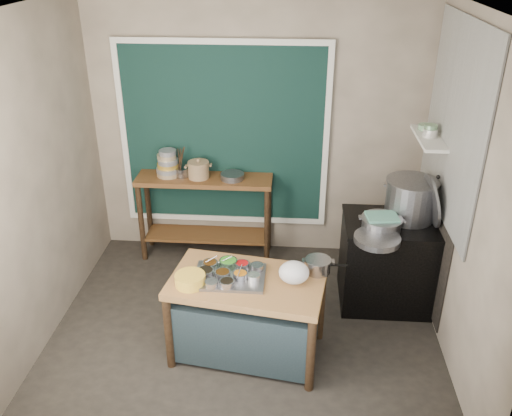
# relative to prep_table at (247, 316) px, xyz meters

# --- Properties ---
(floor) EXTENTS (3.50, 3.00, 0.02)m
(floor) POSITION_rel_prep_table_xyz_m (-0.05, 0.30, -0.39)
(floor) COLOR #2A2620
(floor) RESTS_ON ground
(back_wall) EXTENTS (3.50, 0.02, 2.80)m
(back_wall) POSITION_rel_prep_table_xyz_m (-0.05, 1.81, 1.02)
(back_wall) COLOR gray
(back_wall) RESTS_ON floor
(left_wall) EXTENTS (0.02, 3.00, 2.80)m
(left_wall) POSITION_rel_prep_table_xyz_m (-1.81, 0.30, 1.02)
(left_wall) COLOR gray
(left_wall) RESTS_ON floor
(right_wall) EXTENTS (0.02, 3.00, 2.80)m
(right_wall) POSITION_rel_prep_table_xyz_m (1.71, 0.30, 1.02)
(right_wall) COLOR gray
(right_wall) RESTS_ON floor
(ceiling) EXTENTS (3.50, 3.00, 0.02)m
(ceiling) POSITION_rel_prep_table_xyz_m (-0.05, 0.30, 2.43)
(ceiling) COLOR gray
(ceiling) RESTS_ON back_wall
(curtain_panel) EXTENTS (2.10, 0.02, 1.90)m
(curtain_panel) POSITION_rel_prep_table_xyz_m (-0.40, 1.77, 0.98)
(curtain_panel) COLOR black
(curtain_panel) RESTS_ON back_wall
(curtain_frame) EXTENTS (2.22, 0.03, 2.02)m
(curtain_frame) POSITION_rel_prep_table_xyz_m (-0.40, 1.76, 0.98)
(curtain_frame) COLOR beige
(curtain_frame) RESTS_ON back_wall
(tile_panel) EXTENTS (0.02, 1.70, 1.70)m
(tile_panel) POSITION_rel_prep_table_xyz_m (1.69, 0.85, 1.48)
(tile_panel) COLOR #B2B2AA
(tile_panel) RESTS_ON right_wall
(soot_patch) EXTENTS (0.01, 1.30, 1.30)m
(soot_patch) POSITION_rel_prep_table_xyz_m (1.69, 0.95, 0.32)
(soot_patch) COLOR black
(soot_patch) RESTS_ON right_wall
(wall_shelf) EXTENTS (0.22, 0.70, 0.03)m
(wall_shelf) POSITION_rel_prep_table_xyz_m (1.58, 1.15, 1.23)
(wall_shelf) COLOR beige
(wall_shelf) RESTS_ON right_wall
(prep_table) EXTENTS (1.35, 0.90, 0.75)m
(prep_table) POSITION_rel_prep_table_xyz_m (0.00, 0.00, 0.00)
(prep_table) COLOR brown
(prep_table) RESTS_ON floor
(back_counter) EXTENTS (1.45, 0.40, 0.95)m
(back_counter) POSITION_rel_prep_table_xyz_m (-0.60, 1.58, 0.10)
(back_counter) COLOR brown
(back_counter) RESTS_ON floor
(stove_block) EXTENTS (0.90, 0.68, 0.85)m
(stove_block) POSITION_rel_prep_table_xyz_m (1.30, 0.85, 0.05)
(stove_block) COLOR black
(stove_block) RESTS_ON floor
(stove_top) EXTENTS (0.92, 0.69, 0.03)m
(stove_top) POSITION_rel_prep_table_xyz_m (1.30, 0.85, 0.49)
(stove_top) COLOR black
(stove_top) RESTS_ON stove_block
(condiment_tray) EXTENTS (0.58, 0.42, 0.03)m
(condiment_tray) POSITION_rel_prep_table_xyz_m (-0.15, 0.01, 0.39)
(condiment_tray) COLOR gray
(condiment_tray) RESTS_ON prep_table
(condiment_bowls) EXTENTS (0.54, 0.42, 0.06)m
(condiment_bowls) POSITION_rel_prep_table_xyz_m (-0.16, 0.03, 0.43)
(condiment_bowls) COLOR gray
(condiment_bowls) RESTS_ON condiment_tray
(yellow_basin) EXTENTS (0.27, 0.27, 0.09)m
(yellow_basin) POSITION_rel_prep_table_xyz_m (-0.45, -0.10, 0.42)
(yellow_basin) COLOR gold
(yellow_basin) RESTS_ON prep_table
(saucepan) EXTENTS (0.23, 0.23, 0.12)m
(saucepan) POSITION_rel_prep_table_xyz_m (0.58, 0.16, 0.44)
(saucepan) COLOR gray
(saucepan) RESTS_ON prep_table
(plastic_bag_a) EXTENTS (0.26, 0.22, 0.18)m
(plastic_bag_a) POSITION_rel_prep_table_xyz_m (0.38, -0.01, 0.47)
(plastic_bag_a) COLOR white
(plastic_bag_a) RESTS_ON prep_table
(plastic_bag_b) EXTENTS (0.24, 0.22, 0.15)m
(plastic_bag_b) POSITION_rel_prep_table_xyz_m (0.37, 0.06, 0.45)
(plastic_bag_b) COLOR white
(plastic_bag_b) RESTS_ON prep_table
(bowl_stack) EXTENTS (0.26, 0.26, 0.29)m
(bowl_stack) POSITION_rel_prep_table_xyz_m (-0.99, 1.60, 0.70)
(bowl_stack) COLOR tan
(bowl_stack) RESTS_ON back_counter
(utensil_cup) EXTENTS (0.20, 0.20, 0.10)m
(utensil_cup) POSITION_rel_prep_table_xyz_m (-0.84, 1.59, 0.63)
(utensil_cup) COLOR gray
(utensil_cup) RESTS_ON back_counter
(ceramic_crock) EXTENTS (0.28, 0.28, 0.16)m
(ceramic_crock) POSITION_rel_prep_table_xyz_m (-0.65, 1.57, 0.66)
(ceramic_crock) COLOR #7F6145
(ceramic_crock) RESTS_ON back_counter
(wide_bowl) EXTENTS (0.26, 0.26, 0.06)m
(wide_bowl) POSITION_rel_prep_table_xyz_m (-0.29, 1.56, 0.61)
(wide_bowl) COLOR gray
(wide_bowl) RESTS_ON back_counter
(stock_pot) EXTENTS (0.53, 0.53, 0.38)m
(stock_pot) POSITION_rel_prep_table_xyz_m (1.44, 0.94, 0.70)
(stock_pot) COLOR gray
(stock_pot) RESTS_ON stove_top
(pot_lid) EXTENTS (0.15, 0.50, 0.49)m
(pot_lid) POSITION_rel_prep_table_xyz_m (1.60, 0.83, 0.75)
(pot_lid) COLOR gray
(pot_lid) RESTS_ON stove_top
(steamer) EXTENTS (0.43, 0.43, 0.12)m
(steamer) POSITION_rel_prep_table_xyz_m (1.15, 0.69, 0.57)
(steamer) COLOR gray
(steamer) RESTS_ON stove_top
(green_cloth) EXTENTS (0.30, 0.24, 0.02)m
(green_cloth) POSITION_rel_prep_table_xyz_m (1.15, 0.69, 0.64)
(green_cloth) COLOR #558C70
(green_cloth) RESTS_ON steamer
(shallow_pan) EXTENTS (0.45, 0.45, 0.05)m
(shallow_pan) POSITION_rel_prep_table_xyz_m (1.09, 0.47, 0.53)
(shallow_pan) COLOR gray
(shallow_pan) RESTS_ON stove_top
(shelf_bowl_stack) EXTENTS (0.14, 0.14, 0.11)m
(shelf_bowl_stack) POSITION_rel_prep_table_xyz_m (1.58, 1.15, 1.29)
(shelf_bowl_stack) COLOR silver
(shelf_bowl_stack) RESTS_ON wall_shelf
(shelf_bowl_green) EXTENTS (0.18, 0.18, 0.05)m
(shelf_bowl_green) POSITION_rel_prep_table_xyz_m (1.58, 1.35, 1.27)
(shelf_bowl_green) COLOR gray
(shelf_bowl_green) RESTS_ON wall_shelf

